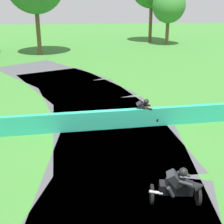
% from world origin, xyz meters
% --- Properties ---
extents(ground_plane, '(120.00, 120.00, 0.00)m').
position_xyz_m(ground_plane, '(0.00, 0.00, 0.00)').
color(ground_plane, '#38752D').
extents(track_asphalt, '(12.44, 35.37, 0.01)m').
position_xyz_m(track_asphalt, '(-1.59, -0.13, 0.00)').
color(track_asphalt, '#47474C').
rests_on(track_asphalt, ground).
extents(motorcycle_lead_black, '(1.70, 0.93, 1.43)m').
position_xyz_m(motorcycle_lead_black, '(1.39, -6.04, 0.65)').
color(motorcycle_lead_black, black).
rests_on(motorcycle_lead_black, ground).
extents(motorcycle_chase_yellow, '(1.68, 0.73, 1.43)m').
position_xyz_m(motorcycle_chase_yellow, '(1.54, 0.24, 0.65)').
color(motorcycle_chase_yellow, black).
rests_on(motorcycle_chase_yellow, ground).
extents(tree_distant, '(4.12, 4.12, 7.04)m').
position_xyz_m(tree_distant, '(9.49, 26.30, 4.85)').
color(tree_distant, brown).
rests_on(tree_distant, ground).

